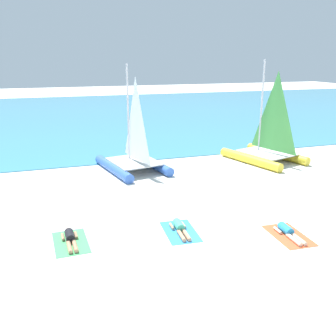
{
  "coord_description": "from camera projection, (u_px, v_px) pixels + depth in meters",
  "views": [
    {
      "loc": [
        -5.05,
        -10.75,
        5.98
      ],
      "look_at": [
        0.0,
        4.65,
        1.2
      ],
      "focal_mm": 40.49,
      "sensor_mm": 36.0,
      "label": 1
    }
  ],
  "objects": [
    {
      "name": "sailboat_yellow",
      "position": [
        266.0,
        147.0,
        22.3
      ],
      "size": [
        4.0,
        5.09,
        5.83
      ],
      "rotation": [
        0.0,
        0.0,
        0.29
      ],
      "color": "yellow",
      "rests_on": "ground"
    },
    {
      "name": "sunbather_right",
      "position": [
        288.0,
        231.0,
        13.18
      ],
      "size": [
        0.56,
        1.56,
        0.3
      ],
      "rotation": [
        0.0,
        0.0,
        -0.05
      ],
      "color": "#268CCC",
      "rests_on": "towel_right"
    },
    {
      "name": "sunbather_left",
      "position": [
        70.0,
        238.0,
        12.7
      ],
      "size": [
        0.56,
        1.56,
        0.3
      ],
      "rotation": [
        0.0,
        0.0,
        0.04
      ],
      "color": "black",
      "rests_on": "towel_left"
    },
    {
      "name": "sailboat_blue",
      "position": [
        133.0,
        155.0,
        20.47
      ],
      "size": [
        3.57,
        4.79,
        5.65
      ],
      "rotation": [
        0.0,
        0.0,
        0.2
      ],
      "color": "blue",
      "rests_on": "ground"
    },
    {
      "name": "towel_right",
      "position": [
        289.0,
        235.0,
        13.16
      ],
      "size": [
        1.19,
        1.95,
        0.01
      ],
      "primitive_type": "cube",
      "rotation": [
        0.0,
        0.0,
        -0.05
      ],
      "color": "#EA5933",
      "rests_on": "ground"
    },
    {
      "name": "towel_middle",
      "position": [
        180.0,
        232.0,
        13.45
      ],
      "size": [
        1.23,
        1.97,
        0.01
      ],
      "primitive_type": "cube",
      "rotation": [
        0.0,
        0.0,
        -0.07
      ],
      "color": "#338CD8",
      "rests_on": "ground"
    },
    {
      "name": "ground_plane",
      "position": [
        140.0,
        163.0,
        22.12
      ],
      "size": [
        120.0,
        120.0,
        0.0
      ],
      "primitive_type": "plane",
      "color": "white"
    },
    {
      "name": "ocean_water",
      "position": [
        94.0,
        114.0,
        40.64
      ],
      "size": [
        120.0,
        40.0,
        0.05
      ],
      "primitive_type": "cube",
      "color": "teal",
      "rests_on": "ground"
    },
    {
      "name": "sunbather_middle",
      "position": [
        180.0,
        228.0,
        13.48
      ],
      "size": [
        0.57,
        1.57,
        0.3
      ],
      "rotation": [
        0.0,
        0.0,
        -0.07
      ],
      "color": "#3FB28C",
      "rests_on": "towel_middle"
    },
    {
      "name": "towel_left",
      "position": [
        71.0,
        242.0,
        12.67
      ],
      "size": [
        1.17,
        1.94,
        0.01
      ],
      "primitive_type": "cube",
      "rotation": [
        0.0,
        0.0,
        0.04
      ],
      "color": "#4CB266",
      "rests_on": "ground"
    }
  ]
}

